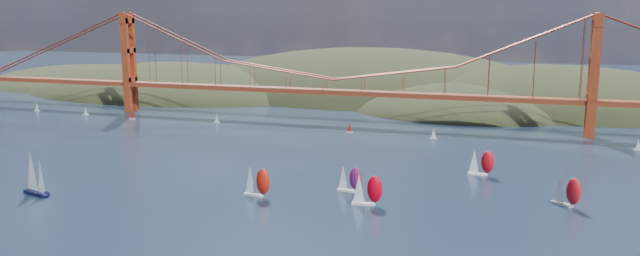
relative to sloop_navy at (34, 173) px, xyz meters
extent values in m
plane|color=black|center=(52.18, -29.85, -6.78)|extent=(1200.00, 1200.00, 0.00)
ellipsoid|color=black|center=(-87.82, 230.15, -17.98)|extent=(240.00, 140.00, 64.00)
ellipsoid|color=black|center=(42.18, 270.15, -23.58)|extent=(300.00, 180.00, 96.00)
ellipsoid|color=black|center=(162.18, 240.15, -20.08)|extent=(220.00, 140.00, 76.00)
ellipsoid|color=black|center=(112.18, 210.15, -15.18)|extent=(140.00, 110.00, 48.00)
ellipsoid|color=black|center=(-177.82, 260.15, -14.48)|extent=(200.00, 140.00, 44.00)
cube|color=maroon|center=(52.18, 150.15, 9.22)|extent=(440.00, 7.00, 1.60)
cube|color=maroon|center=(52.18, 150.15, 8.02)|extent=(440.00, 7.00, 0.80)
cube|color=maroon|center=(-67.82, 150.15, 20.72)|extent=(4.00, 8.50, 55.00)
cube|color=maroon|center=(172.18, 150.15, 20.72)|extent=(4.00, 8.50, 55.00)
cube|color=black|center=(0.37, -0.11, -6.19)|extent=(10.19, 5.34, 1.18)
cylinder|color=#99999E|center=(0.84, -0.24, 1.49)|extent=(0.15, 0.15, 14.18)
cone|color=white|center=(-1.33, 0.38, 0.78)|extent=(6.80, 6.80, 12.47)
cone|color=white|center=(3.20, -0.92, -0.64)|extent=(4.85, 4.85, 9.92)
cube|color=silver|center=(64.97, 19.01, -6.39)|extent=(6.61, 2.92, 0.77)
cylinder|color=#99999E|center=(65.28, 18.95, -1.22)|extent=(0.10, 0.10, 9.58)
cone|color=white|center=(63.84, 19.22, -1.70)|extent=(4.17, 4.17, 8.43)
ellipsoid|color=red|center=(68.42, 18.37, -1.70)|extent=(4.91, 3.58, 8.05)
cube|color=silver|center=(99.04, 20.53, -6.40)|extent=(6.49, 2.41, 0.76)
cylinder|color=#99999E|center=(99.35, 20.56, -1.25)|extent=(0.10, 0.10, 9.52)
cone|color=white|center=(97.90, 20.41, -1.73)|extent=(3.90, 3.90, 8.38)
ellipsoid|color=red|center=(102.51, 20.88, -1.73)|extent=(4.70, 3.23, 8.00)
cube|color=white|center=(154.57, 38.29, -6.40)|extent=(6.10, 5.00, 0.75)
cylinder|color=#99999E|center=(154.82, 38.12, -1.36)|extent=(0.09, 0.09, 9.34)
cone|color=white|center=(153.65, 38.94, -1.83)|extent=(4.86, 4.86, 8.22)
ellipsoid|color=red|center=(157.37, 36.33, -1.83)|extent=(5.14, 4.74, 7.85)
cube|color=white|center=(128.61, 65.59, -6.41)|extent=(6.17, 1.83, 0.74)
cylinder|color=#99999E|center=(128.92, 65.59, -1.43)|extent=(0.09, 0.09, 9.21)
cone|color=white|center=(127.51, 65.61, -1.89)|extent=(3.50, 3.50, 8.11)
ellipsoid|color=red|center=(131.99, 65.53, -1.89)|extent=(4.35, 2.78, 7.74)
cube|color=white|center=(90.68, 32.64, -6.44)|extent=(5.83, 2.13, 0.68)
cylinder|color=#99999E|center=(90.97, 32.62, -1.82)|extent=(0.09, 0.09, 8.55)
cone|color=white|center=(89.66, 32.74, -2.24)|extent=(3.48, 3.48, 7.53)
ellipsoid|color=#CB0500|center=(93.80, 32.35, -2.24)|extent=(4.21, 2.88, 7.19)
cube|color=silver|center=(-118.65, 133.26, -6.53)|extent=(3.00, 1.00, 0.50)
cone|color=white|center=(-118.65, 133.26, -4.18)|extent=(2.00, 2.00, 4.20)
cube|color=silver|center=(-84.04, 131.10, -6.53)|extent=(3.00, 1.00, 0.50)
cone|color=white|center=(-84.04, 131.10, -4.18)|extent=(2.00, 2.00, 4.20)
cube|color=silver|center=(-51.86, 126.96, -6.53)|extent=(3.00, 1.00, 0.50)
cone|color=red|center=(-51.86, 126.96, -4.18)|extent=(2.00, 2.00, 4.20)
cube|color=silver|center=(-4.54, 131.06, -6.53)|extent=(3.00, 1.00, 0.50)
cone|color=white|center=(-4.54, 131.06, -4.18)|extent=(2.00, 2.00, 4.20)
cube|color=silver|center=(188.52, 125.48, -6.53)|extent=(3.00, 1.00, 0.50)
cone|color=white|center=(188.52, 125.48, -4.18)|extent=(2.00, 2.00, 4.20)
cube|color=silver|center=(105.94, 123.75, -6.53)|extent=(3.00, 1.00, 0.50)
cone|color=white|center=(105.94, 123.75, -4.18)|extent=(2.00, 2.00, 4.20)
cube|color=silver|center=(66.68, 126.16, -6.53)|extent=(3.00, 1.00, 0.50)
cone|color=red|center=(66.68, 126.16, -4.18)|extent=(2.00, 2.00, 4.20)
camera|label=1|loc=(140.49, -150.14, 49.26)|focal=35.00mm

